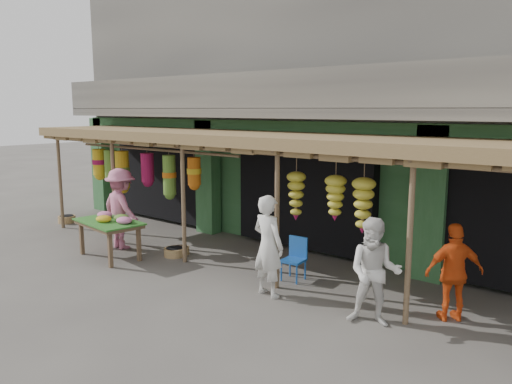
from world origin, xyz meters
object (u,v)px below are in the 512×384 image
Objects in this scene: person_shopper at (121,209)px; person_right at (375,272)px; person_front at (268,246)px; blue_chair at (295,256)px; person_vendor at (454,272)px; flower_table at (110,223)px.

person_right is at bearing -177.63° from person_shopper.
person_front is 2.01m from person_right.
blue_chair is 0.46× the size of person_front.
person_shopper is at bearing 4.51° from person_front.
person_shopper is at bearing -175.87° from blue_chair.
person_right is 1.29m from person_vendor.
blue_chair is at bearing -76.22° from person_front.
person_shopper reaches higher than person_front.
flower_table reaches higher than blue_chair.
person_vendor is at bearing 26.99° from person_right.
person_shopper is (-4.61, 0.23, 0.05)m from person_front.
person_right is 1.08× the size of person_vendor.
person_right is at bearing 4.30° from person_vendor.
person_shopper reaches higher than flower_table.
flower_table is at bearing -166.25° from blue_chair.
flower_table is 4.27m from blue_chair.
person_right reaches higher than blue_chair.
blue_chair is at bearing 26.43° from flower_table.
person_right is at bearing 11.37° from flower_table.
blue_chair is at bearing 136.37° from person_right.
person_vendor is (0.89, 0.94, -0.06)m from person_right.
flower_table is 7.16m from person_vendor.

